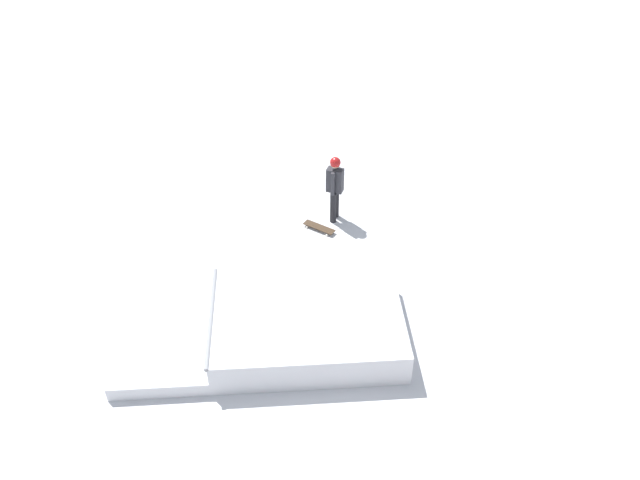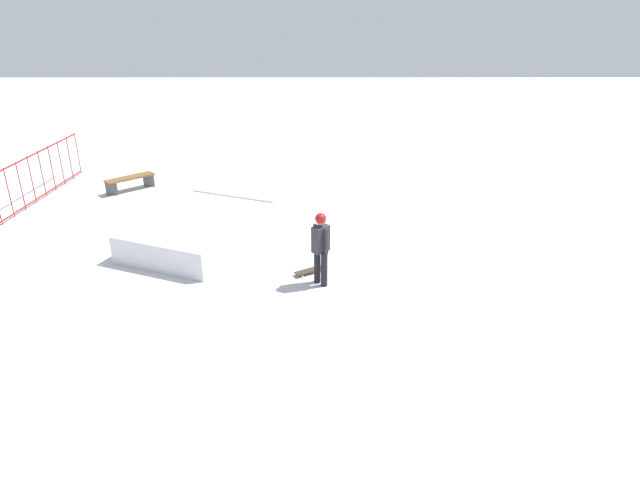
# 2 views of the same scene
# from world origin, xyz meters

# --- Properties ---
(ground_plane) EXTENTS (60.00, 60.00, 0.00)m
(ground_plane) POSITION_xyz_m (0.00, 0.00, 0.00)
(ground_plane) COLOR silver
(skate_ramp) EXTENTS (5.98, 4.45, 0.74)m
(skate_ramp) POSITION_xyz_m (0.65, -0.47, 0.32)
(skate_ramp) COLOR silver
(skate_ramp) RESTS_ON ground
(skater) EXTENTS (0.42, 0.42, 1.73)m
(skater) POSITION_xyz_m (-2.02, -3.49, 1.01)
(skater) COLOR black
(skater) RESTS_ON ground
(skateboard) EXTENTS (0.58, 0.79, 0.09)m
(skateboard) POSITION_xyz_m (-1.50, -3.26, 0.08)
(skateboard) COLOR #3F2D1E
(skateboard) RESTS_ON ground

